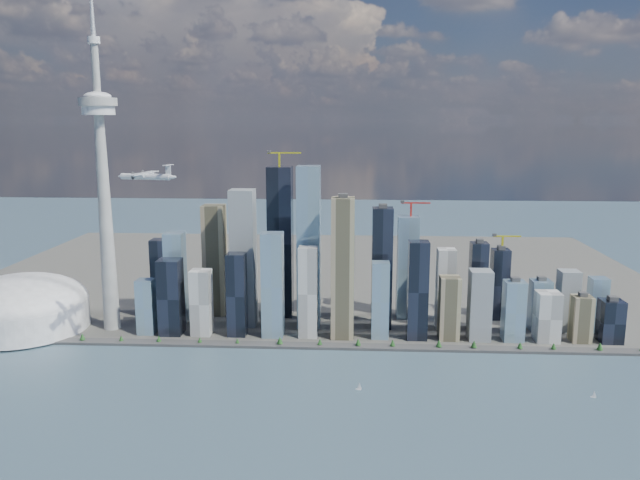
# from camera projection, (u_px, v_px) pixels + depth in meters

# --- Properties ---
(ground) EXTENTS (4000.00, 4000.00, 0.00)m
(ground) POSITION_uv_depth(u_px,v_px,m) (276.00, 429.00, 672.07)
(ground) COLOR #324758
(ground) RESTS_ON ground
(seawall) EXTENTS (1100.00, 22.00, 4.00)m
(seawall) POSITION_uv_depth(u_px,v_px,m) (297.00, 346.00, 916.86)
(seawall) COLOR #383838
(seawall) RESTS_ON ground
(land) EXTENTS (1400.00, 900.00, 3.00)m
(land) POSITION_uv_depth(u_px,v_px,m) (316.00, 273.00, 1358.25)
(land) COLOR #4C4C47
(land) RESTS_ON ground
(shoreline_trees) EXTENTS (960.53, 7.20, 8.80)m
(shoreline_trees) POSITION_uv_depth(u_px,v_px,m) (297.00, 341.00, 915.59)
(shoreline_trees) COLOR #3F2D1E
(shoreline_trees) RESTS_ON seawall
(skyscraper_cluster) EXTENTS (736.00, 142.00, 277.28)m
(skyscraper_cluster) POSITION_uv_depth(u_px,v_px,m) (339.00, 276.00, 982.89)
(skyscraper_cluster) COLOR black
(skyscraper_cluster) RESTS_ON land
(needle_tower) EXTENTS (56.00, 56.00, 550.50)m
(needle_tower) POSITION_uv_depth(u_px,v_px,m) (103.00, 182.00, 947.91)
(needle_tower) COLOR gray
(needle_tower) RESTS_ON land
(dome_stadium) EXTENTS (200.00, 200.00, 86.00)m
(dome_stadium) POSITION_uv_depth(u_px,v_px,m) (22.00, 306.00, 982.61)
(dome_stadium) COLOR silver
(dome_stadium) RESTS_ON land
(airplane) EXTENTS (78.59, 69.67, 19.15)m
(airplane) POSITION_uv_depth(u_px,v_px,m) (146.00, 176.00, 779.13)
(airplane) COLOR silver
(airplane) RESTS_ON ground
(sailboat_west) EXTENTS (7.78, 3.22, 10.74)m
(sailboat_west) POSITION_uv_depth(u_px,v_px,m) (359.00, 387.00, 770.39)
(sailboat_west) COLOR white
(sailboat_west) RESTS_ON ground
(sailboat_east) EXTENTS (6.64, 2.97, 9.18)m
(sailboat_east) POSITION_uv_depth(u_px,v_px,m) (594.00, 395.00, 748.70)
(sailboat_east) COLOR white
(sailboat_east) RESTS_ON ground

